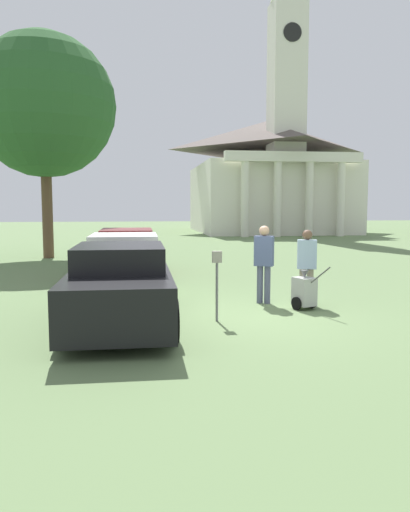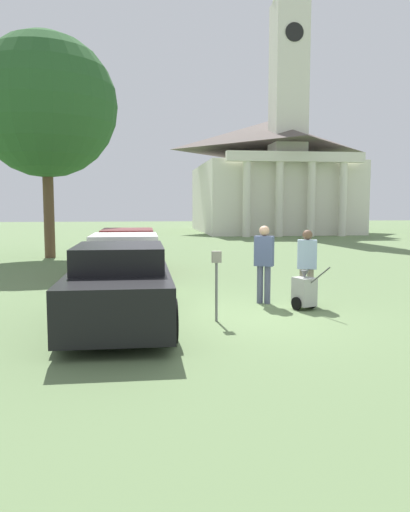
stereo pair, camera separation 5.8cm
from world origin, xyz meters
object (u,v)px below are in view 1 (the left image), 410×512
(church, at_px, (269,170))
(person_supervisor, at_px, (307,262))
(parked_car_black, at_px, (121,286))
(parked_car_maroon, at_px, (127,253))
(parked_car_white, at_px, (125,266))
(equipment_cart, at_px, (304,291))
(person_worker, at_px, (264,259))
(parking_meter, at_px, (217,272))

(church, bearing_deg, person_supervisor, -103.49)
(parked_car_black, distance_m, church, 34.13)
(parked_car_maroon, bearing_deg, parked_car_white, -89.54)
(equipment_cart, bearing_deg, church, 54.87)
(person_worker, distance_m, equipment_cart, 1.20)
(person_worker, distance_m, person_supervisor, 0.95)
(parked_car_white, bearing_deg, equipment_cart, -32.66)
(parked_car_maroon, height_order, equipment_cart, parked_car_maroon)
(parking_meter, height_order, person_supervisor, person_supervisor)
(parking_meter, bearing_deg, person_worker, 50.07)
(person_worker, bearing_deg, parking_meter, 76.24)
(parked_car_maroon, height_order, church, church)
(equipment_cart, bearing_deg, parking_meter, -178.97)
(parked_car_black, height_order, parking_meter, parked_car_black)
(parking_meter, distance_m, equipment_cart, 2.27)
(parked_car_white, relative_size, person_supervisor, 2.93)
(parking_meter, bearing_deg, church, 73.29)
(parked_car_black, xyz_separation_m, equipment_cart, (3.85, 0.77, -0.33))
(parking_meter, relative_size, person_worker, 0.77)
(person_supervisor, xyz_separation_m, church, (7.35, 30.63, 4.24))
(person_worker, bearing_deg, parked_car_white, -3.08)
(church, bearing_deg, parked_car_white, -111.75)
(parked_car_black, height_order, person_worker, person_worker)
(parking_meter, bearing_deg, parked_car_maroon, 104.88)
(parked_car_white, relative_size, church, 0.22)
(parked_car_maroon, distance_m, church, 27.92)
(parked_car_white, xyz_separation_m, parked_car_maroon, (0.00, 3.49, -0.00))
(parked_car_black, relative_size, person_supervisor, 2.90)
(parked_car_black, xyz_separation_m, person_worker, (3.15, 1.52, 0.30))
(person_supervisor, bearing_deg, parked_car_maroon, -37.06)
(person_worker, height_order, person_supervisor, person_worker)
(person_worker, relative_size, person_supervisor, 1.05)
(parked_car_white, bearing_deg, person_worker, -28.79)
(parked_car_white, height_order, church, church)
(person_worker, bearing_deg, parked_car_maroon, -32.88)
(parked_car_white, distance_m, person_supervisor, 4.55)
(parked_car_white, height_order, person_worker, person_worker)
(person_supervisor, relative_size, equipment_cart, 1.68)
(person_worker, height_order, church, church)
(parked_car_black, bearing_deg, parked_car_white, 90.46)
(parked_car_maroon, xyz_separation_m, person_worker, (3.15, -5.25, 0.32))
(equipment_cart, bearing_deg, parked_car_white, 125.41)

